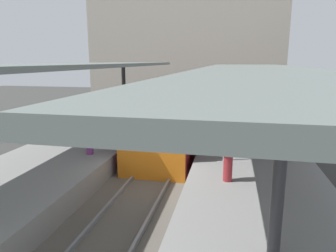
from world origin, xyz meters
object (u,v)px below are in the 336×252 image
Objects in this scene: platform_sign at (230,118)px; passenger_near_bench at (89,132)px; platform_bench at (279,144)px; commuter_train at (178,115)px; passenger_mid_platform at (228,155)px.

platform_sign is 5.53m from passenger_near_bench.
platform_bench is at bearing 27.46° from platform_sign.
platform_sign is 1.27× the size of passenger_near_bench.
commuter_train reaches higher than platform_bench.
passenger_near_bench is (-2.60, -5.52, 0.18)m from commuter_train.
platform_sign reaches higher than passenger_mid_platform.
commuter_train is at bearing 64.80° from passenger_near_bench.
passenger_near_bench is at bearing -115.20° from commuter_train.
commuter_train reaches higher than platform_sign.
platform_bench is 3.61m from passenger_mid_platform.
commuter_train reaches higher than passenger_mid_platform.
platform_sign is (2.87, -5.14, 0.90)m from commuter_train.
commuter_train is 8.32× the size of platform_bench.
platform_bench is at bearing 10.50° from passenger_near_bench.
platform_sign reaches higher than passenger_near_bench.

